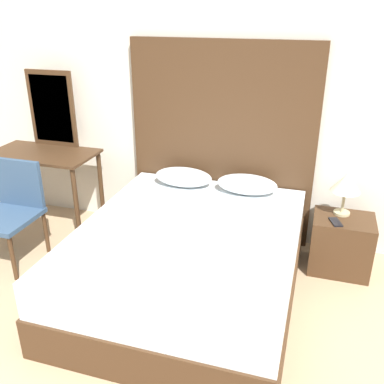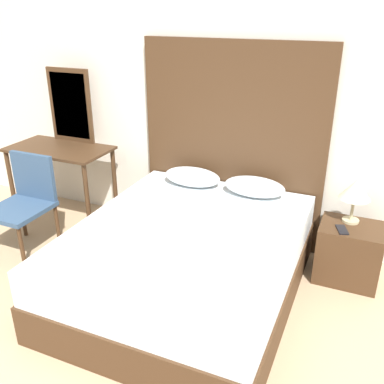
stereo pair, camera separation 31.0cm
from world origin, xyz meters
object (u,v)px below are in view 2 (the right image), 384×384
(phone_on_bed, at_px, (160,206))
(phone_on_nightstand, at_px, (342,230))
(table_lamp, at_px, (355,191))
(chair, at_px, (25,198))
(bed, at_px, (187,261))
(nightstand, at_px, (348,253))
(vanity_desk, at_px, (60,161))

(phone_on_bed, xyz_separation_m, phone_on_nightstand, (1.39, 0.34, -0.08))
(table_lamp, height_order, chair, chair)
(table_lamp, relative_size, phone_on_nightstand, 2.15)
(bed, height_order, nightstand, bed)
(vanity_desk, bearing_deg, bed, -20.61)
(phone_on_bed, relative_size, chair, 0.18)
(phone_on_bed, xyz_separation_m, chair, (-1.25, -0.19, -0.08))
(vanity_desk, bearing_deg, table_lamp, 3.06)
(phone_on_bed, relative_size, nightstand, 0.31)
(phone_on_nightstand, relative_size, vanity_desk, 0.17)
(nightstand, bearing_deg, vanity_desk, -178.60)
(nightstand, height_order, vanity_desk, vanity_desk)
(table_lamp, distance_m, vanity_desk, 2.73)
(phone_on_nightstand, relative_size, chair, 0.19)
(bed, height_order, vanity_desk, vanity_desk)
(phone_on_bed, bearing_deg, vanity_desk, 164.04)
(table_lamp, relative_size, chair, 0.41)
(bed, xyz_separation_m, phone_on_nightstand, (1.04, 0.58, 0.20))
(bed, distance_m, table_lamp, 1.41)
(phone_on_nightstand, xyz_separation_m, chair, (-2.64, -0.52, 0.00))
(phone_on_bed, relative_size, table_lamp, 0.43)
(vanity_desk, bearing_deg, nightstand, 1.40)
(bed, bearing_deg, vanity_desk, 159.39)
(bed, distance_m, nightstand, 1.31)
(nightstand, bearing_deg, chair, -167.07)
(bed, distance_m, phone_on_bed, 0.52)
(phone_on_nightstand, distance_m, chair, 2.69)
(phone_on_bed, height_order, table_lamp, table_lamp)
(nightstand, distance_m, chair, 2.79)
(phone_on_nightstand, distance_m, vanity_desk, 2.68)
(bed, bearing_deg, table_lamp, 34.93)
(bed, distance_m, chair, 1.61)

